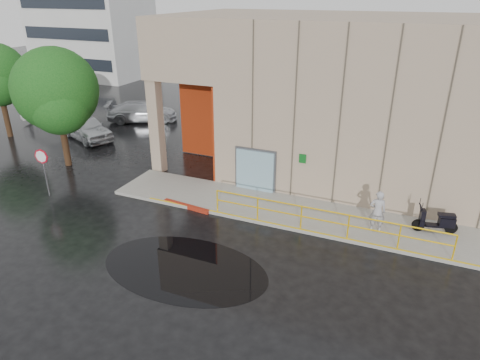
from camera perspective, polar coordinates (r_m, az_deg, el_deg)
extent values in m
plane|color=black|center=(16.54, -6.25, -9.63)|extent=(120.00, 120.00, 0.00)
cube|color=gray|center=(18.96, 11.20, -5.00)|extent=(20.00, 3.00, 0.15)
cube|color=tan|center=(23.48, 20.38, 9.91)|extent=(16.00, 10.00, 8.00)
cube|color=tan|center=(25.54, -2.70, 18.07)|extent=(4.00, 10.00, 3.00)
cube|color=tan|center=(23.18, -11.07, 6.94)|extent=(0.60, 0.60, 5.00)
cube|color=#9D2E0E|center=(24.95, -4.02, 8.54)|extent=(3.80, 0.15, 4.90)
cube|color=#9D2E0E|center=(22.62, -1.59, 6.96)|extent=(0.10, 3.50, 4.90)
cube|color=#81A4B1|center=(20.63, 1.98, 1.25)|extent=(1.90, 0.10, 2.00)
cube|color=#5A5A5F|center=(20.70, 2.06, 1.33)|extent=(2.10, 0.06, 2.20)
cube|color=#0C5418|center=(19.69, 8.34, 2.83)|extent=(0.32, 0.04, 0.42)
cylinder|color=yellow|center=(17.24, 11.30, -4.04)|extent=(9.50, 0.06, 0.06)
cylinder|color=yellow|center=(17.46, 11.18, -5.35)|extent=(9.50, 0.06, 0.06)
cube|color=beige|center=(53.10, -19.51, 20.97)|extent=(12.00, 8.00, 15.00)
imported|color=#A4A3A8|center=(17.97, 17.85, -4.00)|extent=(0.71, 0.54, 1.77)
cylinder|color=black|center=(18.87, 22.65, -5.56)|extent=(0.51, 0.21, 0.50)
cylinder|color=black|center=(19.21, 26.31, -5.73)|extent=(0.51, 0.21, 0.50)
cylinder|color=#5A5A5F|center=(22.34, -24.48, 0.52)|extent=(0.07, 0.07, 2.08)
cylinder|color=#AA0D1D|center=(21.98, -24.97, 2.87)|extent=(0.72, 0.13, 0.72)
cylinder|color=white|center=(21.96, -25.02, 2.85)|extent=(0.57, 0.08, 0.57)
cube|color=maroon|center=(19.70, -7.15, -3.49)|extent=(2.41, 0.43, 0.18)
cube|color=black|center=(15.77, -7.42, -11.55)|extent=(6.30, 3.92, 0.01)
imported|color=#B9BCC0|center=(30.33, -19.81, 6.63)|extent=(5.05, 3.59, 1.60)
imported|color=silver|center=(35.30, -23.36, 8.37)|extent=(5.04, 2.98, 1.57)
imported|color=#ADAFB5|center=(33.45, -12.94, 8.89)|extent=(5.57, 4.33, 1.51)
cylinder|color=#2F1F0F|center=(25.82, -22.36, 4.95)|extent=(0.36, 0.36, 2.97)
sphere|color=#2B5C1D|center=(25.13, -23.37, 11.02)|extent=(4.45, 4.45, 4.45)
sphere|color=#2B5C1D|center=(24.51, -22.96, 9.18)|extent=(3.11, 3.11, 3.11)
cylinder|color=#2F1F0F|center=(32.90, -28.78, 7.68)|extent=(0.36, 0.36, 3.05)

